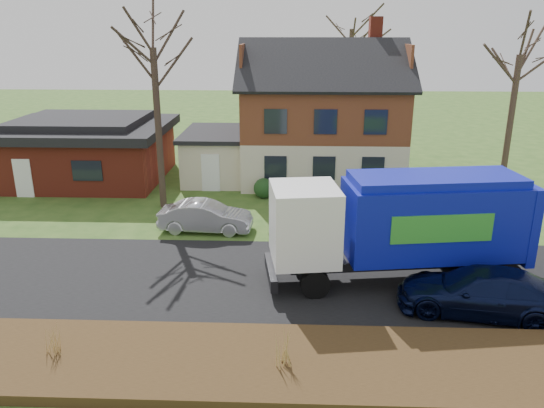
{
  "coord_description": "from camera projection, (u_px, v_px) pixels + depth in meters",
  "views": [
    {
      "loc": [
        0.31,
        -17.35,
        8.69
      ],
      "look_at": [
        -0.48,
        2.5,
        2.04
      ],
      "focal_mm": 35.0,
      "sensor_mm": 36.0,
      "label": 1
    }
  ],
  "objects": [
    {
      "name": "silver_sedan",
      "position": [
        206.0,
        217.0,
        23.55
      ],
      "size": [
        4.2,
        1.69,
        1.36
      ],
      "primitive_type": "imported",
      "rotation": [
        0.0,
        0.0,
        1.51
      ],
      "color": "#B9BBC1",
      "rests_on": "ground"
    },
    {
      "name": "tree_back",
      "position": [
        353.0,
        12.0,
        37.0
      ],
      "size": [
        3.67,
        3.67,
        11.62
      ],
      "color": "#3F3325",
      "rests_on": "ground"
    },
    {
      "name": "tree_front_east",
      "position": [
        523.0,
        30.0,
        26.72
      ],
      "size": [
        3.78,
        3.78,
        10.5
      ],
      "color": "#443329",
      "rests_on": "ground"
    },
    {
      "name": "ground",
      "position": [
        282.0,
        279.0,
        19.21
      ],
      "size": [
        120.0,
        120.0,
        0.0
      ],
      "primitive_type": "plane",
      "color": "#2D4E1A",
      "rests_on": "ground"
    },
    {
      "name": "road",
      "position": [
        282.0,
        279.0,
        19.21
      ],
      "size": [
        80.0,
        7.0,
        0.02
      ],
      "primitive_type": "cube",
      "color": "black",
      "rests_on": "ground"
    },
    {
      "name": "main_house",
      "position": [
        313.0,
        111.0,
        31.05
      ],
      "size": [
        12.95,
        8.95,
        9.26
      ],
      "color": "beige",
      "rests_on": "ground"
    },
    {
      "name": "mulch_verge",
      "position": [
        278.0,
        364.0,
        14.14
      ],
      "size": [
        80.0,
        3.5,
        0.3
      ],
      "primitive_type": "cube",
      "color": "#302110",
      "rests_on": "ground"
    },
    {
      "name": "navy_wagon",
      "position": [
        481.0,
        292.0,
        16.75
      ],
      "size": [
        5.44,
        3.05,
        1.49
      ],
      "primitive_type": "imported",
      "rotation": [
        0.0,
        0.0,
        -1.77
      ],
      "color": "black",
      "rests_on": "ground"
    },
    {
      "name": "ranch_house",
      "position": [
        85.0,
        149.0,
        31.4
      ],
      "size": [
        9.8,
        8.2,
        3.7
      ],
      "color": "maroon",
      "rests_on": "ground"
    },
    {
      "name": "tree_front_west",
      "position": [
        151.0,
        22.0,
        24.15
      ],
      "size": [
        3.64,
        3.64,
        10.82
      ],
      "color": "#382A21",
      "rests_on": "ground"
    },
    {
      "name": "grass_clump_mid",
      "position": [
        286.0,
        347.0,
        13.71
      ],
      "size": [
        0.38,
        0.31,
        1.06
      ],
      "color": "#AC8E4B",
      "rests_on": "mulch_verge"
    },
    {
      "name": "grass_clump_west",
      "position": [
        53.0,
        340.0,
        14.2
      ],
      "size": [
        0.31,
        0.26,
        0.83
      ],
      "color": "tan",
      "rests_on": "mulch_verge"
    },
    {
      "name": "garbage_truck",
      "position": [
        405.0,
        221.0,
        18.48
      ],
      "size": [
        9.35,
        3.66,
        3.9
      ],
      "rotation": [
        0.0,
        0.0,
        0.14
      ],
      "color": "black",
      "rests_on": "ground"
    }
  ]
}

